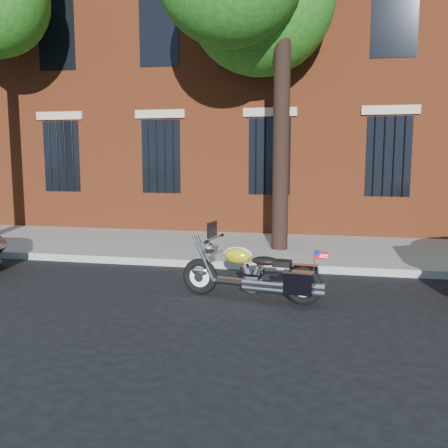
# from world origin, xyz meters

# --- Properties ---
(ground) EXTENTS (120.00, 120.00, 0.00)m
(ground) POSITION_xyz_m (0.00, 0.00, 0.00)
(ground) COLOR black
(ground) RESTS_ON ground
(curb) EXTENTS (40.00, 0.16, 0.15)m
(curb) POSITION_xyz_m (0.00, 1.38, 0.07)
(curb) COLOR gray
(curb) RESTS_ON ground
(sidewalk) EXTENTS (40.00, 3.60, 0.15)m
(sidewalk) POSITION_xyz_m (0.00, 3.26, 0.07)
(sidewalk) COLOR gray
(sidewalk) RESTS_ON ground
(building) EXTENTS (26.00, 10.08, 12.00)m
(building) POSITION_xyz_m (0.00, 10.06, 6.00)
(building) COLOR brown
(building) RESTS_ON ground
(motorcycle) EXTENTS (2.31, 0.87, 1.19)m
(motorcycle) POSITION_xyz_m (0.50, -0.70, 0.40)
(motorcycle) COLOR black
(motorcycle) RESTS_ON ground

